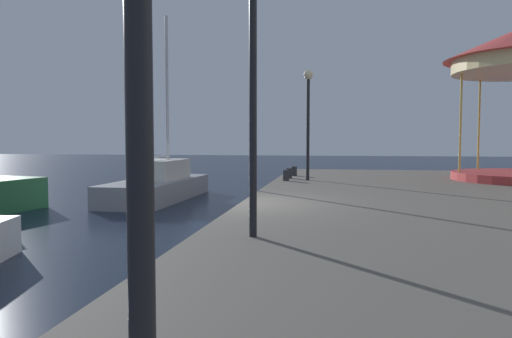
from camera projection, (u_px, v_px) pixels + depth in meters
name	position (u px, v px, depth m)	size (l,w,h in m)	color
ground_plane	(241.00, 235.00, 11.84)	(120.00, 120.00, 0.00)	black
sailboat_grey	(158.00, 184.00, 18.75)	(2.34, 6.51, 7.32)	gray
lamp_post_mid_promenade	(253.00, 40.00, 7.42)	(0.36, 0.36, 4.49)	black
lamp_post_far_end	(308.00, 105.00, 18.13)	(0.36, 0.36, 4.14)	black
bollard_south	(294.00, 171.00, 20.43)	(0.24, 0.24, 0.40)	#2D2D33
bollard_north	(286.00, 175.00, 17.96)	(0.24, 0.24, 0.40)	#2D2D33
bollard_center	(289.00, 173.00, 19.10)	(0.24, 0.24, 0.40)	#2D2D33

